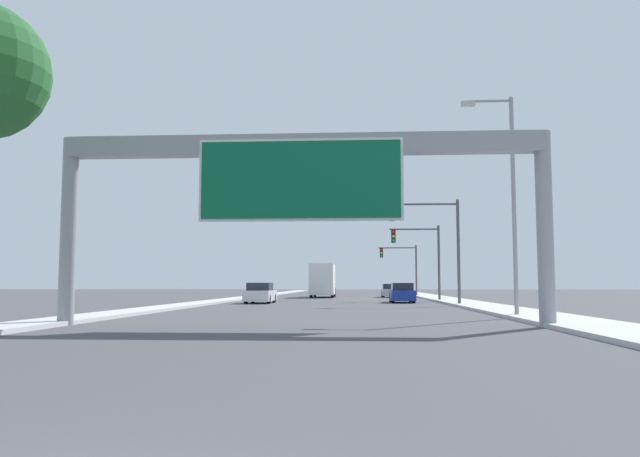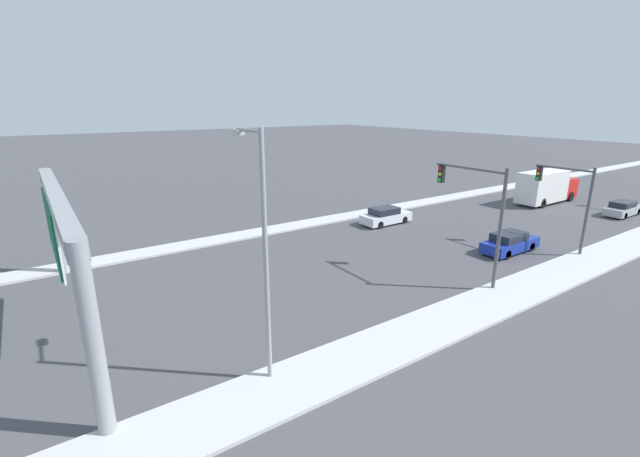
# 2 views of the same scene
# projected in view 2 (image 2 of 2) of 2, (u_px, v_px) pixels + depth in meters

# --- Properties ---
(median_strip_left) EXTENTS (2.00, 120.00, 0.15)m
(median_strip_left) POSITION_uv_depth(u_px,v_px,m) (474.00, 193.00, 50.13)
(median_strip_left) COLOR #BCBCBC
(median_strip_left) RESTS_ON ground
(sign_gantry) EXTENTS (16.95, 0.73, 6.58)m
(sign_gantry) POSITION_uv_depth(u_px,v_px,m) (58.00, 225.00, 18.78)
(sign_gantry) COLOR gray
(sign_gantry) RESTS_ON ground
(car_mid_left) EXTENTS (1.75, 4.72, 1.49)m
(car_mid_left) POSITION_uv_depth(u_px,v_px,m) (510.00, 243.00, 30.35)
(car_mid_left) COLOR navy
(car_mid_left) RESTS_ON ground
(car_far_right) EXTENTS (1.70, 4.54, 1.41)m
(car_far_right) POSITION_uv_depth(u_px,v_px,m) (623.00, 209.00, 40.25)
(car_far_right) COLOR #A5A8AD
(car_far_right) RESTS_ON ground
(car_mid_right) EXTENTS (1.85, 4.62, 1.50)m
(car_mid_right) POSITION_uv_depth(u_px,v_px,m) (386.00, 216.00, 37.48)
(car_mid_right) COLOR silver
(car_mid_right) RESTS_ON ground
(truck_box_primary) EXTENTS (2.41, 8.35, 3.44)m
(truck_box_primary) POSITION_uv_depth(u_px,v_px,m) (546.00, 187.00, 44.99)
(truck_box_primary) COLOR red
(truck_box_primary) RESTS_ON ground
(traffic_light_near_intersection) EXTENTS (4.77, 0.32, 6.96)m
(traffic_light_near_intersection) POSITION_uv_depth(u_px,v_px,m) (480.00, 205.00, 24.18)
(traffic_light_near_intersection) COLOR #4C4C4F
(traffic_light_near_intersection) RESTS_ON ground
(traffic_light_mid_block) EXTENTS (4.08, 0.32, 6.17)m
(traffic_light_mid_block) POSITION_uv_depth(u_px,v_px,m) (570.00, 194.00, 29.64)
(traffic_light_mid_block) COLOR #4C4C4F
(traffic_light_mid_block) RESTS_ON ground
(street_lamp_right) EXTENTS (2.24, 0.28, 9.49)m
(street_lamp_right) POSITION_uv_depth(u_px,v_px,m) (262.00, 242.00, 15.17)
(street_lamp_right) COLOR gray
(street_lamp_right) RESTS_ON ground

